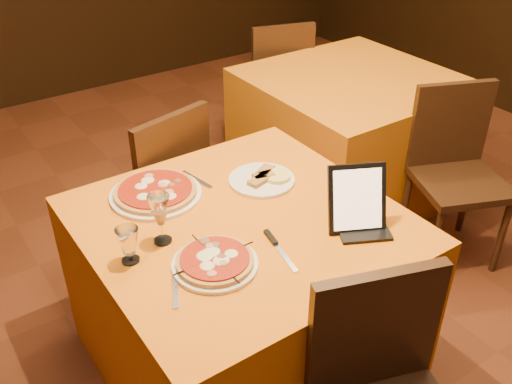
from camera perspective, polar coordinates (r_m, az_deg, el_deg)
floor at (r=2.59m, az=4.78°, el=-16.80°), size 6.00×7.00×0.01m
main_table at (r=2.33m, az=-1.32°, el=-10.27°), size 1.10×1.10×0.75m
side_table at (r=3.54m, az=9.28°, el=5.59°), size 1.10×1.10×0.75m
chair_main_far at (r=2.86m, az=-10.37°, el=0.32°), size 0.52×0.52×0.91m
chair_side_near at (r=3.04m, az=19.72°, el=0.95°), size 0.56×0.56×0.91m
chair_side_far at (r=4.06m, az=1.70°, el=10.88°), size 0.48×0.48×0.91m
pizza_near at (r=1.87m, az=-4.13°, el=-7.02°), size 0.28×0.28×0.03m
pizza_far at (r=2.24m, az=-10.00°, el=-0.06°), size 0.36×0.36×0.03m
cutlet_dish at (r=2.30m, az=0.57°, el=1.33°), size 0.27×0.27×0.03m
wine_glass at (r=1.95m, az=-9.53°, el=-2.66°), size 0.08×0.08×0.19m
water_glass at (r=1.90m, az=-12.62°, el=-5.22°), size 0.09×0.09×0.13m
tablet at (r=2.02m, az=10.06°, el=-0.61°), size 0.23×0.18×0.24m
knife at (r=1.93m, az=2.56°, el=-6.08°), size 0.06×0.22×0.01m
fork_near at (r=1.81m, az=-8.08°, el=-9.66°), size 0.09×0.16×0.01m
fork_far at (r=2.33m, az=-5.96°, el=1.23°), size 0.05×0.18×0.01m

